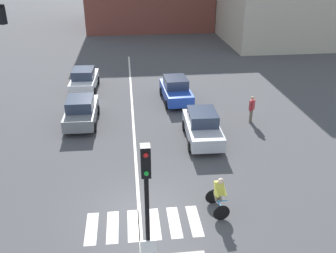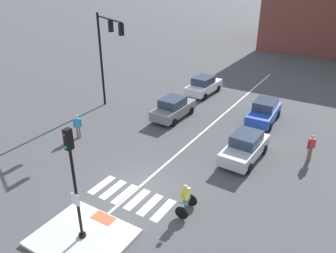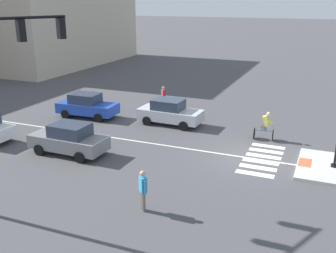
{
  "view_description": "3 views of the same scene",
  "coord_description": "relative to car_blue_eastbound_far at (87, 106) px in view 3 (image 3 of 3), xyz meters",
  "views": [
    {
      "loc": [
        -0.32,
        -11.49,
        9.37
      ],
      "look_at": [
        1.42,
        3.76,
        1.98
      ],
      "focal_mm": 39.1,
      "sensor_mm": 36.0,
      "label": 1
    },
    {
      "loc": [
        8.84,
        -11.33,
        10.65
      ],
      "look_at": [
        -0.85,
        4.37,
        1.71
      ],
      "focal_mm": 36.01,
      "sensor_mm": 36.0,
      "label": 2
    },
    {
      "loc": [
        -19.01,
        -3.33,
        7.82
      ],
      "look_at": [
        -0.84,
        4.28,
        1.38
      ],
      "focal_mm": 42.18,
      "sensor_mm": 36.0,
      "label": 3
    }
  ],
  "objects": [
    {
      "name": "crosswalk_stripe_c",
      "position": [
        -3.28,
        -12.44,
        -0.81
      ],
      "size": [
        0.44,
        1.8,
        0.01
      ],
      "primitive_type": "cube",
      "color": "silver",
      "rests_on": "ground"
    },
    {
      "name": "pedestrian_at_curb_left",
      "position": [
        -9.84,
        -9.1,
        0.17
      ],
      "size": [
        0.41,
        0.42,
        1.67
      ],
      "color": "#6B6051",
      "rests_on": "ground"
    },
    {
      "name": "crosswalk_stripe_b",
      "position": [
        -4.06,
        -12.44,
        -0.81
      ],
      "size": [
        0.44,
        1.8,
        0.01
      ],
      "primitive_type": "cube",
      "color": "silver",
      "rests_on": "ground"
    },
    {
      "name": "crosswalk_stripe_a",
      "position": [
        -4.84,
        -12.44,
        -0.81
      ],
      "size": [
        0.44,
        1.8,
        0.01
      ],
      "primitive_type": "cube",
      "color": "silver",
      "rests_on": "ground"
    },
    {
      "name": "building_corner_left",
      "position": [
        18.53,
        21.34,
        5.25
      ],
      "size": [
        21.72,
        21.13,
        12.08
      ],
      "color": "beige",
      "rests_on": "ground"
    },
    {
      "name": "crosswalk_stripe_f",
      "position": [
        -0.94,
        -12.44,
        -0.81
      ],
      "size": [
        0.44,
        1.8,
        0.01
      ],
      "primitive_type": "cube",
      "color": "silver",
      "rests_on": "ground"
    },
    {
      "name": "tactile_pad_front",
      "position": [
        -2.89,
        -14.5,
        -0.66
      ],
      "size": [
        1.1,
        0.6,
        0.01
      ],
      "primitive_type": "cube",
      "color": "#DB5B38",
      "rests_on": "traffic_island"
    },
    {
      "name": "pedestrian_waiting_far_side",
      "position": [
        4.03,
        -3.96,
        0.17
      ],
      "size": [
        0.4,
        0.43,
        1.67
      ],
      "color": "#6B6051",
      "rests_on": "ground"
    },
    {
      "name": "traffic_island",
      "position": [
        -2.89,
        -15.83,
        -0.74
      ],
      "size": [
        3.94,
        3.35,
        0.15
      ],
      "primitive_type": "cube",
      "color": "beige",
      "rests_on": "ground"
    },
    {
      "name": "ground_plane",
      "position": [
        -2.89,
        -11.86,
        -0.81
      ],
      "size": [
        300.0,
        300.0,
        0.0
      ],
      "primitive_type": "plane",
      "color": "#474749"
    },
    {
      "name": "car_blue_eastbound_far",
      "position": [
        0.0,
        0.0,
        0.0
      ],
      "size": [
        1.99,
        4.17,
        1.64
      ],
      "color": "#2347B7",
      "rests_on": "ground"
    },
    {
      "name": "car_grey_westbound_far",
      "position": [
        -6.06,
        -2.95,
        0.0
      ],
      "size": [
        1.89,
        4.13,
        1.64
      ],
      "color": "slate",
      "rests_on": "ground"
    },
    {
      "name": "crosswalk_stripe_d",
      "position": [
        -2.5,
        -12.44,
        -0.81
      ],
      "size": [
        0.44,
        1.8,
        0.01
      ],
      "primitive_type": "cube",
      "color": "silver",
      "rests_on": "ground"
    },
    {
      "name": "crosswalk_stripe_e",
      "position": [
        -1.72,
        -12.44,
        -0.81
      ],
      "size": [
        0.44,
        1.8,
        0.01
      ],
      "primitive_type": "cube",
      "color": "silver",
      "rests_on": "ground"
    },
    {
      "name": "cyclist",
      "position": [
        0.05,
        -12.04,
        0.06
      ],
      "size": [
        0.74,
        1.14,
        1.68
      ],
      "color": "black",
      "rests_on": "ground"
    },
    {
      "name": "car_silver_eastbound_mid",
      "position": [
        0.66,
        -5.86,
        0.0
      ],
      "size": [
        1.95,
        4.16,
        1.64
      ],
      "color": "silver",
      "rests_on": "ground"
    },
    {
      "name": "lane_centre_line",
      "position": [
        -3.03,
        -1.86,
        -0.81
      ],
      "size": [
        0.14,
        28.0,
        0.01
      ],
      "primitive_type": "cube",
      "color": "silver",
      "rests_on": "ground"
    }
  ]
}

